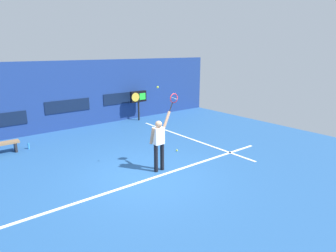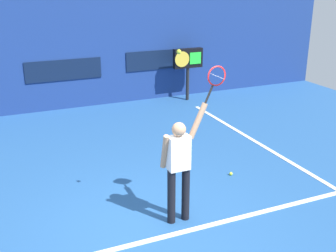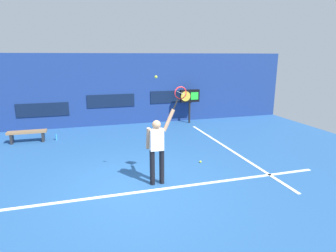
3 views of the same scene
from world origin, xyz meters
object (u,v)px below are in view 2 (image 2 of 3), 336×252
tennis_ball (179,52)px  scoreboard_clock (188,60)px  spare_ball (231,174)px  tennis_player (179,164)px  tennis_racket (216,78)px

tennis_ball → scoreboard_clock: 7.18m
tennis_ball → spare_ball: size_ratio=1.00×
tennis_player → tennis_ball: size_ratio=28.79×
tennis_racket → spare_ball: (1.05, 1.07, -2.28)m
tennis_racket → tennis_player: bearing=179.6°
scoreboard_clock → tennis_player: bearing=-117.1°
tennis_racket → scoreboard_clock: (2.63, 6.30, -1.04)m
scoreboard_clock → tennis_ball: bearing=-117.2°
tennis_ball → spare_ball: bearing=31.7°
tennis_player → spare_ball: bearing=32.9°
tennis_racket → tennis_ball: tennis_ball is taller
tennis_racket → spare_ball: tennis_racket is taller
tennis_player → scoreboard_clock: bearing=62.9°
tennis_racket → tennis_ball: bearing=174.7°
tennis_ball → scoreboard_clock: tennis_ball is taller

